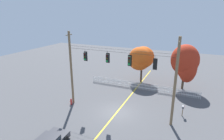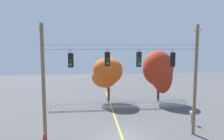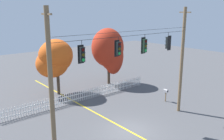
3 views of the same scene
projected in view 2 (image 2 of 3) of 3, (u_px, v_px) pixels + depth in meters
ground at (122, 137)px, 17.71m from camera, size 80.00×80.00×0.00m
lane_centerline_stripe at (122, 137)px, 17.71m from camera, size 0.16×36.00×0.01m
signal_support_span at (122, 81)px, 17.17m from camera, size 12.66×1.10×9.29m
traffic_signal_southbound_primary at (71, 60)px, 16.58m from camera, size 0.43×0.38×1.43m
traffic_signal_eastbound_side at (107, 59)px, 16.86m from camera, size 0.43×0.38×1.35m
traffic_signal_northbound_primary at (139, 59)px, 17.13m from camera, size 0.43×0.38×1.44m
traffic_signal_westbound_side at (172, 59)px, 17.39m from camera, size 0.43×0.38×1.43m
white_picket_fence at (119, 105)px, 25.46m from camera, size 16.74×0.06×1.10m
autumn_maple_near_fence at (107, 72)px, 28.36m from camera, size 4.18×3.90×6.02m
autumn_maple_mid at (160, 71)px, 28.43m from camera, size 4.10×3.62×6.92m
fire_hydrant at (44, 139)px, 16.50m from camera, size 0.38×0.22×0.80m
roadside_mailbox at (192, 114)px, 20.56m from camera, size 0.25×0.44×1.29m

